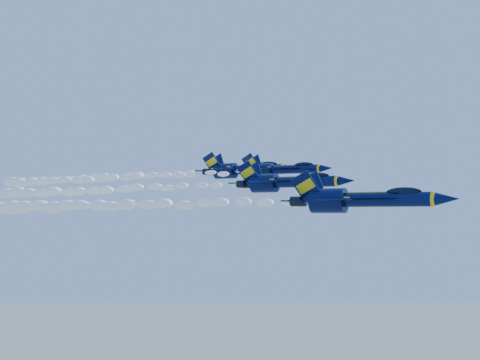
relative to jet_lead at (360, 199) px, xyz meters
The scene contains 8 objects.
jet_lead is the anchor object (origin of this frame).
smoke_trail_jet_lead 34.86m from the jet_lead, behind, with size 53.67×2.24×2.02m, color white.
jet_second 16.87m from the jet_lead, 143.64° to the left, with size 17.07×14.00×6.34m.
smoke_trail_jet_second 48.61m from the jet_lead, 168.27° to the left, with size 53.67×2.04×1.83m, color white.
jet_third 28.07m from the jet_lead, 133.57° to the left, with size 15.16×12.44×5.63m.
smoke_trail_jet_third 56.21m from the jet_lead, 159.11° to the left, with size 53.67×1.81×1.63m, color white.
jet_fourth 42.29m from the jet_lead, 136.55° to the left, with size 18.45×15.13×6.86m.
smoke_trail_jet_fourth 71.39m from the jet_lead, 156.16° to the left, with size 53.67×2.20×1.98m, color white.
Camera 1 is at (38.66, -80.15, 148.15)m, focal length 45.00 mm.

